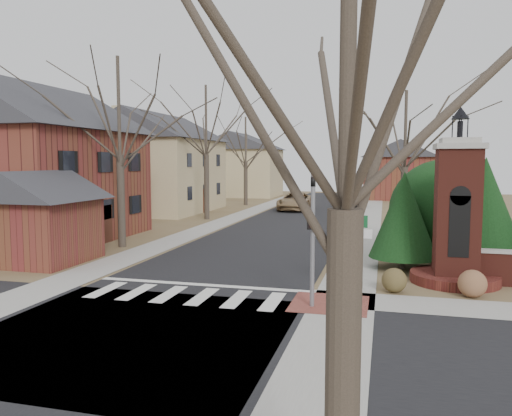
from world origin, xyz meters
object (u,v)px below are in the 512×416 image
(sign_post, at_px, (358,240))
(pickup_truck, at_px, (295,201))
(distant_car, at_px, (353,200))
(brick_gate_monument, at_px, (456,225))
(traffic_signal_pole, at_px, (313,224))

(sign_post, bearing_deg, pickup_truck, 103.96)
(pickup_truck, bearing_deg, distant_car, 45.31)
(pickup_truck, relative_size, distant_car, 1.41)
(pickup_truck, bearing_deg, sign_post, -76.89)
(brick_gate_monument, bearing_deg, distant_car, 100.19)
(sign_post, bearing_deg, brick_gate_monument, 41.42)
(traffic_signal_pole, bearing_deg, pickup_truck, 101.00)
(pickup_truck, xyz_separation_m, distant_car, (5.00, 5.21, -0.13))
(traffic_signal_pole, xyz_separation_m, pickup_truck, (-5.90, 30.35, -1.77))
(traffic_signal_pole, height_order, distant_car, traffic_signal_pole)
(traffic_signal_pole, relative_size, distant_car, 1.08)
(traffic_signal_pole, height_order, sign_post, traffic_signal_pole)
(traffic_signal_pole, distance_m, brick_gate_monument, 6.47)
(brick_gate_monument, xyz_separation_m, pickup_truck, (-10.60, 25.93, -1.35))
(sign_post, bearing_deg, traffic_signal_pole, -132.43)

